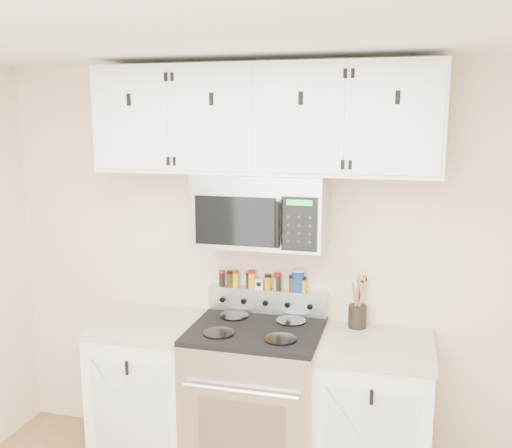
{
  "coord_description": "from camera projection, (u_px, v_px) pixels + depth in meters",
  "views": [
    {
      "loc": [
        0.8,
        -1.64,
        2.16
      ],
      "look_at": [
        -0.01,
        1.45,
        1.56
      ],
      "focal_mm": 40.0,
      "sensor_mm": 36.0,
      "label": 1
    }
  ],
  "objects": [
    {
      "name": "salt_canister",
      "position": [
        298.0,
        281.0,
        3.52
      ],
      "size": [
        0.08,
        0.08,
        0.14
      ],
      "color": "navy",
      "rests_on": "range"
    },
    {
      "name": "spice_jar_10",
      "position": [
        303.0,
        284.0,
        3.52
      ],
      "size": [
        0.04,
        0.04,
        0.09
      ],
      "color": "orange",
      "rests_on": "range"
    },
    {
      "name": "spice_jar_2",
      "position": [
        236.0,
        279.0,
        3.62
      ],
      "size": [
        0.04,
        0.04,
        0.1
      ],
      "color": "gold",
      "rests_on": "range"
    },
    {
      "name": "base_cabinet_right",
      "position": [
        373.0,
        417.0,
        3.28
      ],
      "size": [
        0.64,
        0.62,
        0.92
      ],
      "color": "white",
      "rests_on": "floor"
    },
    {
      "name": "spice_jar_1",
      "position": [
        230.0,
        279.0,
        3.63
      ],
      "size": [
        0.04,
        0.04,
        0.1
      ],
      "color": "#3D260E",
      "rests_on": "range"
    },
    {
      "name": "kitchen_timer",
      "position": [
        260.0,
        284.0,
        3.59
      ],
      "size": [
        0.05,
        0.05,
        0.06
      ],
      "primitive_type": "cube",
      "rotation": [
        0.0,
        0.0,
        -0.05
      ],
      "color": "white",
      "rests_on": "range"
    },
    {
      "name": "ceiling",
      "position": [
        136.0,
        3.0,
        1.7
      ],
      "size": [
        3.5,
        3.5,
        0.01
      ],
      "primitive_type": "cube",
      "color": "white",
      "rests_on": "back_wall"
    },
    {
      "name": "spice_jar_8",
      "position": [
        278.0,
        281.0,
        3.55
      ],
      "size": [
        0.04,
        0.04,
        0.11
      ],
      "color": "black",
      "rests_on": "range"
    },
    {
      "name": "spice_jar_0",
      "position": [
        222.0,
        278.0,
        3.65
      ],
      "size": [
        0.04,
        0.04,
        0.1
      ],
      "color": "black",
      "rests_on": "range"
    },
    {
      "name": "back_wall",
      "position": [
        269.0,
        265.0,
        3.59
      ],
      "size": [
        3.5,
        0.01,
        2.5
      ],
      "primitive_type": "cube",
      "color": "#C1AD90",
      "rests_on": "floor"
    },
    {
      "name": "range",
      "position": [
        256.0,
        400.0,
        3.42
      ],
      "size": [
        0.76,
        0.65,
        1.1
      ],
      "color": "#B7B7BA",
      "rests_on": "floor"
    },
    {
      "name": "upper_cabinets",
      "position": [
        263.0,
        119.0,
        3.26
      ],
      "size": [
        2.0,
        0.35,
        0.62
      ],
      "color": "white",
      "rests_on": "back_wall"
    },
    {
      "name": "spice_jar_5",
      "position": [
        252.0,
        279.0,
        3.6
      ],
      "size": [
        0.05,
        0.05,
        0.11
      ],
      "color": "gold",
      "rests_on": "range"
    },
    {
      "name": "spice_jar_3",
      "position": [
        249.0,
        280.0,
        3.6
      ],
      "size": [
        0.04,
        0.04,
        0.1
      ],
      "color": "black",
      "rests_on": "range"
    },
    {
      "name": "spice_jar_7",
      "position": [
        276.0,
        282.0,
        3.56
      ],
      "size": [
        0.04,
        0.04,
        0.1
      ],
      "color": "gold",
      "rests_on": "range"
    },
    {
      "name": "base_cabinet_left",
      "position": [
        152.0,
        389.0,
        3.62
      ],
      "size": [
        0.64,
        0.62,
        0.92
      ],
      "color": "white",
      "rests_on": "floor"
    },
    {
      "name": "utensil_crock",
      "position": [
        357.0,
        315.0,
        3.41
      ],
      "size": [
        0.11,
        0.11,
        0.32
      ],
      "color": "black",
      "rests_on": "base_cabinet_right"
    },
    {
      "name": "microwave",
      "position": [
        262.0,
        210.0,
        3.34
      ],
      "size": [
        0.76,
        0.44,
        0.42
      ],
      "color": "#9E9EA3",
      "rests_on": "back_wall"
    },
    {
      "name": "spice_jar_9",
      "position": [
        292.0,
        283.0,
        3.53
      ],
      "size": [
        0.04,
        0.04,
        0.1
      ],
      "color": "#463210",
      "rests_on": "range"
    },
    {
      "name": "spice_jar_6",
      "position": [
        268.0,
        282.0,
        3.57
      ],
      "size": [
        0.04,
        0.04,
        0.09
      ],
      "color": "orange",
      "rests_on": "range"
    },
    {
      "name": "spice_jar_4",
      "position": [
        249.0,
        279.0,
        3.6
      ],
      "size": [
        0.04,
        0.04,
        0.11
      ],
      "color": "#3B270E",
      "rests_on": "range"
    }
  ]
}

